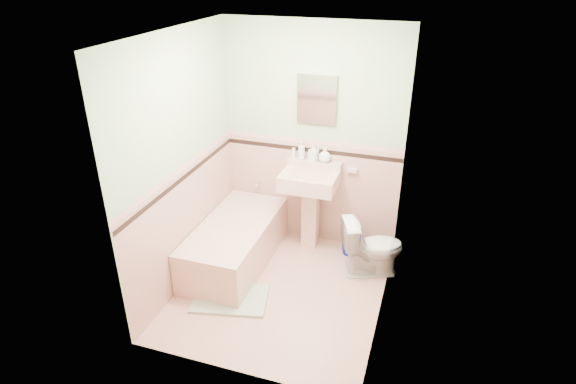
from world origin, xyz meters
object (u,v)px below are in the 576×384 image
(bucket, at_px, (351,244))
(soap_bottle_mid, at_px, (314,152))
(sink, at_px, (309,211))
(medicine_cabinet, at_px, (317,99))
(soap_bottle_left, at_px, (302,150))
(bathtub, at_px, (235,244))
(shoe, at_px, (233,300))
(soap_bottle_right, at_px, (325,155))
(toilet, at_px, (372,247))

(bucket, bearing_deg, soap_bottle_mid, 163.65)
(sink, height_order, medicine_cabinet, medicine_cabinet)
(soap_bottle_left, xyz_separation_m, soap_bottle_mid, (0.14, 0.00, -0.01))
(bathtub, bearing_deg, soap_bottle_left, 53.25)
(bathtub, relative_size, medicine_cabinet, 2.89)
(bucket, bearing_deg, bathtub, -154.29)
(sink, distance_m, soap_bottle_left, 0.69)
(soap_bottle_left, bearing_deg, soap_bottle_mid, 0.00)
(sink, distance_m, soap_bottle_mid, 0.66)
(shoe, bearing_deg, soap_bottle_mid, 72.98)
(soap_bottle_mid, bearing_deg, soap_bottle_right, 0.00)
(soap_bottle_left, height_order, soap_bottle_mid, soap_bottle_left)
(soap_bottle_left, relative_size, soap_bottle_mid, 1.08)
(bathtub, distance_m, shoe, 0.75)
(shoe, bearing_deg, toilet, 37.91)
(medicine_cabinet, relative_size, soap_bottle_mid, 2.67)
(soap_bottle_mid, distance_m, soap_bottle_right, 0.12)
(bathtub, distance_m, soap_bottle_left, 1.26)
(bathtub, xyz_separation_m, medicine_cabinet, (0.68, 0.74, 1.47))
(soap_bottle_left, bearing_deg, bucket, -12.93)
(sink, xyz_separation_m, soap_bottle_right, (0.11, 0.18, 0.63))
(soap_bottle_left, xyz_separation_m, shoe, (-0.27, -1.39, -1.06))
(medicine_cabinet, relative_size, bucket, 2.34)
(sink, relative_size, toilet, 1.49)
(sink, distance_m, medicine_cabinet, 1.24)
(sink, bearing_deg, medicine_cabinet, 90.00)
(medicine_cabinet, xyz_separation_m, soap_bottle_left, (-0.15, -0.03, -0.58))
(bathtub, bearing_deg, sink, 37.93)
(bucket, relative_size, shoe, 1.55)
(bucket, bearing_deg, toilet, -47.54)
(soap_bottle_right, distance_m, bucket, 1.07)
(sink, height_order, shoe, sink)
(soap_bottle_right, bearing_deg, toilet, -34.48)
(bathtub, distance_m, soap_bottle_right, 1.38)
(medicine_cabinet, xyz_separation_m, soap_bottle_mid, (-0.01, -0.03, -0.59))
(soap_bottle_left, distance_m, shoe, 1.77)
(soap_bottle_mid, xyz_separation_m, shoe, (-0.41, -1.39, -1.06))
(bathtub, xyz_separation_m, toilet, (1.44, 0.26, 0.09))
(toilet, bearing_deg, soap_bottle_left, 41.49)
(bathtub, height_order, soap_bottle_mid, soap_bottle_mid)
(soap_bottle_right, height_order, bucket, soap_bottle_right)
(soap_bottle_right, bearing_deg, soap_bottle_mid, 180.00)
(soap_bottle_right, bearing_deg, sink, -122.24)
(medicine_cabinet, distance_m, shoe, 2.21)
(bathtub, distance_m, medicine_cabinet, 1.78)
(toilet, bearing_deg, bathtub, 77.87)
(bathtub, bearing_deg, medicine_cabinet, 47.42)
(soap_bottle_left, bearing_deg, bathtub, -126.75)
(soap_bottle_right, height_order, toilet, soap_bottle_right)
(soap_bottle_right, bearing_deg, shoe, -110.87)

